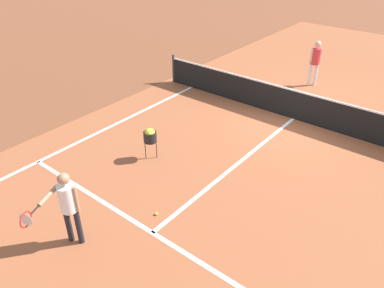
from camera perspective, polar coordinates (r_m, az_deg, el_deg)
The scene contains 10 objects.
ground_plane at distance 12.27m, azimuth 15.15°, elevation 3.73°, with size 60.00×60.00×0.00m, color brown.
court_surface_inbounds at distance 12.27m, azimuth 15.15°, elevation 3.73°, with size 10.62×24.40×0.00m, color #9E5433.
line_sideline_left at distance 10.71m, azimuth -20.35°, elevation -1.47°, with size 0.10×11.89×0.01m, color white.
line_service_near at distance 7.79m, azimuth -6.05°, elevation -13.28°, with size 8.22×0.10×0.01m, color white.
line_center_service at distance 9.76m, azimuth 7.07°, elevation -2.90°, with size 0.10×6.40×0.01m, color white.
net at distance 12.06m, azimuth 15.47°, elevation 5.80°, with size 10.08×0.09×1.07m.
player_near at distance 7.26m, azimuth -18.46°, elevation -8.38°, with size 0.51×1.18×1.62m.
player_far at distance 14.71m, azimuth 18.29°, elevation 12.23°, with size 0.32×0.32×1.68m.
ball_hopper at distance 9.61m, azimuth -6.41°, elevation 1.28°, with size 0.34×0.34×0.87m.
tennis_ball_mid_court at distance 8.15m, azimuth -5.45°, elevation -10.53°, with size 0.07×0.07×0.07m, color #CCE033.
Camera 1 is at (4.07, -10.21, 5.44)m, focal length 35.05 mm.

